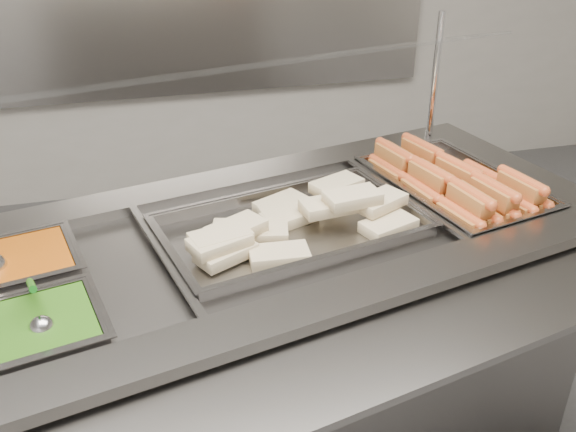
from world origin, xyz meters
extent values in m
cube|color=slate|center=(0.14, 0.34, 0.43)|extent=(1.89, 1.11, 0.86)
cube|color=gray|center=(0.21, 0.01, 0.87)|extent=(1.83, 0.54, 0.03)
cube|color=gray|center=(0.06, 0.68, 0.87)|extent=(1.83, 0.54, 0.03)
cube|color=gray|center=(0.98, 0.54, 0.87)|extent=(0.25, 0.58, 0.03)
cube|color=black|center=(0.14, 0.34, 0.76)|extent=(1.68, 0.90, 0.02)
cube|color=gray|center=(0.55, 0.44, 0.88)|extent=(0.14, 0.55, 0.01)
cube|color=gray|center=(-0.15, 0.28, 0.88)|extent=(0.14, 0.55, 0.01)
cube|color=gray|center=(0.25, -0.15, 0.84)|extent=(1.78, 0.63, 0.02)
cylinder|color=silver|center=(0.81, 0.83, 1.10)|extent=(0.02, 0.02, 0.43)
cube|color=silver|center=(0.09, 0.54, 1.26)|extent=(1.65, 0.64, 0.08)
cube|color=#A83F09|center=(-0.51, 0.34, 0.85)|extent=(0.32, 0.27, 0.09)
cube|color=#20590E|center=(-0.45, 0.06, 0.85)|extent=(0.32, 0.27, 0.09)
cube|color=#AE5A24|center=(0.66, 0.29, 0.87)|extent=(0.08, 0.16, 0.05)
cylinder|color=#D25125|center=(0.66, 0.29, 0.89)|extent=(0.07, 0.17, 0.03)
cube|color=#AE5A24|center=(0.62, 0.45, 0.87)|extent=(0.08, 0.15, 0.05)
cylinder|color=#D25125|center=(0.62, 0.45, 0.89)|extent=(0.06, 0.17, 0.03)
cube|color=#AE5A24|center=(0.58, 0.62, 0.87)|extent=(0.08, 0.16, 0.05)
cylinder|color=#D25125|center=(0.58, 0.62, 0.89)|extent=(0.07, 0.17, 0.03)
cube|color=#AE5A24|center=(0.71, 0.30, 0.87)|extent=(0.08, 0.15, 0.05)
cylinder|color=#D25125|center=(0.71, 0.30, 0.89)|extent=(0.06, 0.17, 0.03)
cube|color=#AE5A24|center=(0.68, 0.47, 0.87)|extent=(0.08, 0.16, 0.05)
cylinder|color=#D25125|center=(0.68, 0.47, 0.89)|extent=(0.06, 0.17, 0.03)
cube|color=#AE5A24|center=(0.64, 0.64, 0.87)|extent=(0.08, 0.16, 0.05)
cylinder|color=#D25125|center=(0.64, 0.64, 0.89)|extent=(0.07, 0.17, 0.03)
cube|color=#AE5A24|center=(0.78, 0.31, 0.87)|extent=(0.09, 0.16, 0.05)
cylinder|color=#D25125|center=(0.78, 0.31, 0.89)|extent=(0.07, 0.17, 0.03)
cube|color=#AE5A24|center=(0.74, 0.48, 0.87)|extent=(0.09, 0.16, 0.05)
cylinder|color=#D25125|center=(0.74, 0.48, 0.89)|extent=(0.07, 0.17, 0.03)
cube|color=#AE5A24|center=(0.70, 0.65, 0.87)|extent=(0.09, 0.16, 0.05)
cylinder|color=#D25125|center=(0.70, 0.65, 0.89)|extent=(0.07, 0.17, 0.03)
cube|color=#AE5A24|center=(0.84, 0.33, 0.87)|extent=(0.09, 0.16, 0.05)
cylinder|color=#D25125|center=(0.84, 0.33, 0.89)|extent=(0.07, 0.16, 0.03)
cube|color=#AE5A24|center=(0.80, 0.50, 0.87)|extent=(0.08, 0.16, 0.05)
cylinder|color=#D25125|center=(0.80, 0.50, 0.89)|extent=(0.07, 0.17, 0.03)
cube|color=#AE5A24|center=(0.76, 0.66, 0.87)|extent=(0.09, 0.16, 0.05)
cylinder|color=#D25125|center=(0.76, 0.66, 0.89)|extent=(0.07, 0.16, 0.03)
cube|color=#AE5A24|center=(0.90, 0.34, 0.87)|extent=(0.09, 0.16, 0.05)
cylinder|color=#D25125|center=(0.90, 0.34, 0.89)|extent=(0.07, 0.17, 0.03)
cube|color=#AE5A24|center=(0.86, 0.51, 0.87)|extent=(0.09, 0.16, 0.05)
cylinder|color=#D25125|center=(0.86, 0.51, 0.89)|extent=(0.07, 0.16, 0.03)
cube|color=#AE5A24|center=(0.69, 0.30, 0.92)|extent=(0.08, 0.15, 0.05)
cylinder|color=#D25125|center=(0.69, 0.30, 0.94)|extent=(0.06, 0.17, 0.03)
cube|color=#AE5A24|center=(0.65, 0.47, 0.92)|extent=(0.09, 0.16, 0.05)
cylinder|color=#D25125|center=(0.65, 0.47, 0.94)|extent=(0.07, 0.16, 0.03)
cube|color=#AE5A24|center=(0.60, 0.63, 0.92)|extent=(0.08, 0.16, 0.05)
cylinder|color=#D25125|center=(0.60, 0.63, 0.94)|extent=(0.07, 0.17, 0.03)
cube|color=#AE5A24|center=(0.77, 0.32, 0.92)|extent=(0.08, 0.16, 0.05)
cylinder|color=#D25125|center=(0.77, 0.32, 0.94)|extent=(0.07, 0.17, 0.03)
cube|color=#AE5A24|center=(0.74, 0.48, 0.92)|extent=(0.09, 0.16, 0.05)
cylinder|color=#D25125|center=(0.74, 0.48, 0.94)|extent=(0.07, 0.16, 0.03)
cube|color=#AE5A24|center=(0.70, 0.65, 0.92)|extent=(0.09, 0.16, 0.05)
cylinder|color=#D25125|center=(0.70, 0.65, 0.94)|extent=(0.07, 0.16, 0.03)
cube|color=#AE5A24|center=(0.87, 0.34, 0.92)|extent=(0.08, 0.16, 0.05)
cylinder|color=#D25125|center=(0.87, 0.34, 0.94)|extent=(0.07, 0.17, 0.03)
cube|color=beige|center=(0.13, 0.22, 0.87)|extent=(0.15, 0.09, 0.03)
cube|color=beige|center=(0.06, 0.36, 0.88)|extent=(0.16, 0.12, 0.03)
cube|color=beige|center=(0.20, 0.48, 0.87)|extent=(0.17, 0.14, 0.03)
cube|color=beige|center=(0.20, 0.43, 0.87)|extent=(0.16, 0.10, 0.03)
cube|color=beige|center=(0.10, 0.34, 0.88)|extent=(0.16, 0.11, 0.03)
cube|color=beige|center=(0.00, 0.26, 0.88)|extent=(0.17, 0.14, 0.03)
cube|color=beige|center=(0.45, 0.30, 0.87)|extent=(0.17, 0.13, 0.03)
cube|color=beige|center=(0.20, 0.41, 0.87)|extent=(0.17, 0.13, 0.03)
cube|color=beige|center=(-0.01, 0.26, 0.91)|extent=(0.17, 0.13, 0.03)
cube|color=beige|center=(0.30, 0.38, 0.91)|extent=(0.16, 0.10, 0.03)
cube|color=beige|center=(0.04, 0.31, 0.91)|extent=(0.17, 0.14, 0.03)
cube|color=beige|center=(0.37, 0.50, 0.90)|extent=(0.17, 0.14, 0.03)
cube|color=beige|center=(0.45, 0.37, 0.91)|extent=(0.17, 0.14, 0.03)
cube|color=beige|center=(-0.01, 0.28, 0.91)|extent=(0.16, 0.12, 0.03)
cube|color=beige|center=(0.36, 0.35, 0.94)|extent=(0.16, 0.10, 0.03)
sphere|color=silver|center=(-0.42, 0.05, 0.88)|extent=(0.06, 0.06, 0.06)
cylinder|color=#137017|center=(-0.44, 0.13, 0.94)|extent=(0.05, 0.15, 0.08)
camera|label=1|loc=(-0.18, -1.09, 1.72)|focal=40.00mm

